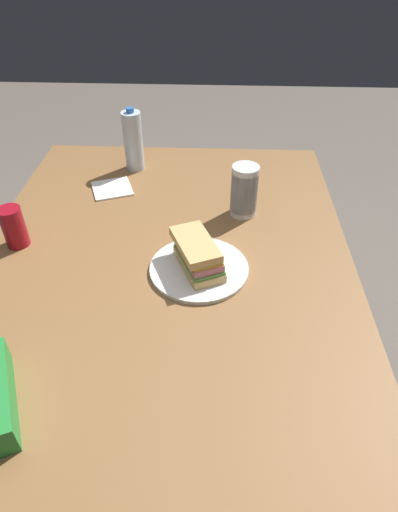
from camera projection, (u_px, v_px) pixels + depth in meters
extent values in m
plane|color=#70665B|center=(172.00, 428.00, 1.67)|extent=(8.00, 8.00, 0.00)
cube|color=olive|center=(160.00, 281.00, 1.19)|extent=(1.57, 1.07, 0.04)
cylinder|color=brown|center=(284.00, 242.00, 1.96)|extent=(0.07, 0.07, 0.74)
cylinder|color=brown|center=(84.00, 237.00, 2.00)|extent=(0.07, 0.07, 0.74)
cylinder|color=white|center=(199.00, 268.00, 1.19)|extent=(0.27, 0.27, 0.01)
cube|color=#DBB26B|center=(199.00, 263.00, 1.18)|extent=(0.19, 0.15, 0.02)
cube|color=#599E3F|center=(199.00, 259.00, 1.17)|extent=(0.18, 0.14, 0.01)
cube|color=#C6727A|center=(199.00, 255.00, 1.16)|extent=(0.18, 0.14, 0.02)
cube|color=yellow|center=(199.00, 251.00, 1.15)|extent=(0.17, 0.13, 0.01)
cube|color=#DBB26B|center=(195.00, 244.00, 1.15)|extent=(0.19, 0.15, 0.02)
cylinder|color=maroon|center=(14.00, 227.00, 1.25)|extent=(0.07, 0.07, 0.12)
cylinder|color=silver|center=(133.00, 141.00, 1.58)|extent=(0.07, 0.07, 0.21)
cylinder|color=blue|center=(130.00, 110.00, 1.51)|extent=(0.03, 0.03, 0.02)
cylinder|color=silver|center=(243.00, 201.00, 1.38)|extent=(0.08, 0.08, 0.09)
cylinder|color=silver|center=(244.00, 196.00, 1.37)|extent=(0.08, 0.08, 0.09)
cylinder|color=silver|center=(244.00, 191.00, 1.36)|extent=(0.08, 0.08, 0.09)
cylinder|color=silver|center=(245.00, 186.00, 1.35)|extent=(0.08, 0.08, 0.09)
cylinder|color=silver|center=(245.00, 181.00, 1.33)|extent=(0.08, 0.08, 0.09)
cube|color=white|center=(112.00, 189.00, 1.53)|extent=(0.17, 0.17, 0.01)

